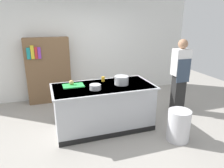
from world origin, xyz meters
TOP-DOWN VIEW (x-y plane):
  - ground_plane at (0.00, 0.00)m, footprint 10.00×10.00m
  - back_wall at (0.00, 2.10)m, footprint 6.40×0.12m
  - counter_island at (0.00, -0.00)m, footprint 1.98×0.98m
  - cutting_board at (-0.55, 0.16)m, footprint 0.40×0.28m
  - onion at (-0.58, 0.20)m, footprint 0.09×0.09m
  - stock_pot at (0.37, -0.03)m, footprint 0.34×0.28m
  - mixing_bowl at (-0.20, -0.16)m, footprint 0.21×0.21m
  - juice_cup at (0.08, 0.28)m, footprint 0.07×0.07m
  - trash_bin at (1.17, -0.89)m, footprint 0.41×0.41m
  - person_chef at (1.92, 0.22)m, footprint 0.38×0.25m
  - bookshelf at (-0.96, 1.80)m, footprint 1.10×0.31m

SIDE VIEW (x-z plane):
  - ground_plane at x=0.00m, z-range 0.00..0.00m
  - trash_bin at x=1.17m, z-range 0.00..0.59m
  - counter_island at x=0.00m, z-range 0.02..0.92m
  - bookshelf at x=-0.96m, z-range 0.00..1.70m
  - cutting_board at x=-0.55m, z-range 0.90..0.92m
  - person_chef at x=1.92m, z-range 0.05..1.77m
  - mixing_bowl at x=-0.20m, z-range 0.90..1.00m
  - juice_cup at x=0.08m, z-range 0.90..1.00m
  - onion at x=-0.58m, z-range 0.92..1.01m
  - stock_pot at x=0.37m, z-range 0.90..1.07m
  - back_wall at x=0.00m, z-range 0.00..3.00m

